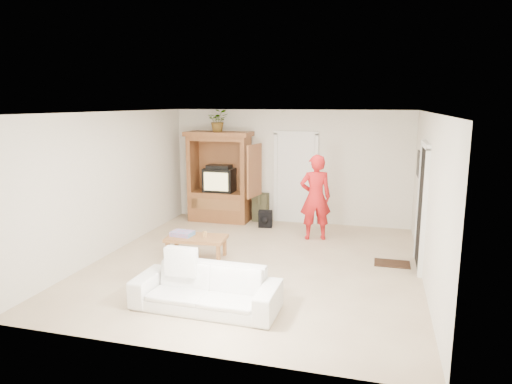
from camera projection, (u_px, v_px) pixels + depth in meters
The scene contains 19 objects.
floor at pixel (255, 263), 7.94m from camera, with size 6.00×6.00×0.00m, color tan.
ceiling at pixel (255, 112), 7.44m from camera, with size 6.00×6.00×0.00m, color white.
wall_back at pixel (290, 167), 10.53m from camera, with size 5.50×5.50×0.00m, color silver.
wall_front at pixel (181, 242), 4.85m from camera, with size 5.50×5.50×0.00m, color silver.
wall_left at pixel (112, 183), 8.40m from camera, with size 6.00×6.00×0.00m, color silver.
wall_right at pixel (428, 199), 6.98m from camera, with size 6.00×6.00×0.00m, color silver.
armoire at pixel (221, 183), 10.69m from camera, with size 1.82×1.14×2.10m.
door_back at pixel (296, 179), 10.52m from camera, with size 0.85×0.05×2.04m, color white.
doorway_right at pixel (422, 208), 7.61m from camera, with size 0.05×0.90×2.04m, color black.
framed_picture at pixel (419, 164), 8.73m from camera, with size 0.03×0.60×0.48m, color black.
doormat at pixel (392, 263), 7.91m from camera, with size 0.60×0.40×0.02m, color #382316.
plant at pixel (218, 121), 10.39m from camera, with size 0.45×0.39×0.50m, color #4C7238.
man at pixel (315, 197), 9.22m from camera, with size 0.64×0.42×1.75m, color red.
sofa at pixel (206, 288), 6.16m from camera, with size 1.98×0.77×0.58m, color white.
coffee_table at pixel (196, 239), 8.17m from camera, with size 1.11×0.67×0.39m.
towel at pixel (182, 233), 8.22m from camera, with size 0.38×0.28×0.08m, color #D8487A.
candle at pixel (205, 234), 8.16m from camera, with size 0.08×0.08×0.10m, color tan.
backpack_black at pixel (265, 219), 10.21m from camera, with size 0.30×0.18×0.37m, color black, non-canonical shape.
backpack_olive at pixel (261, 207), 10.74m from camera, with size 0.35×0.26×0.67m, color #47442B, non-canonical shape.
Camera 1 is at (2.00, -7.28, 2.75)m, focal length 32.00 mm.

